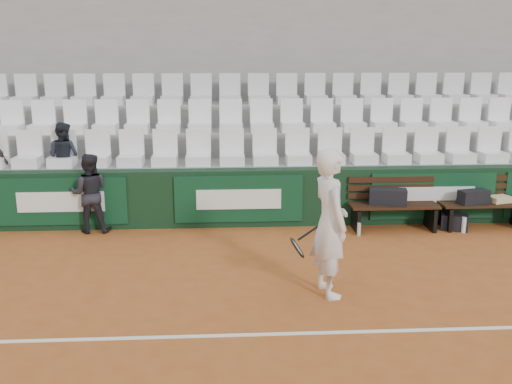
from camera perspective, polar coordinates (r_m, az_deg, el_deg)
name	(u,v)px	position (r m, az deg, el deg)	size (l,w,h in m)	color
ground	(267,335)	(6.40, 1.11, -14.07)	(80.00, 80.00, 0.00)	#AA5826
court_baseline	(267,334)	(6.40, 1.11, -14.04)	(18.00, 0.06, 0.01)	white
back_barrier	(254,197)	(9.96, -0.22, -0.54)	(18.00, 0.34, 1.00)	black
grandstand_tier_front	(248,189)	(10.57, -0.77, 0.32)	(18.00, 0.95, 1.00)	gray
grandstand_tier_mid	(246,167)	(11.44, -0.98, 2.56)	(18.00, 0.95, 1.45)	gray
grandstand_tier_back	(244,148)	(12.33, -1.16, 4.47)	(18.00, 0.95, 1.90)	#969693
grandstand_rear_wall	(243,87)	(12.81, -1.30, 10.46)	(18.00, 0.30, 4.40)	gray
seat_row_front	(249,147)	(10.23, -0.74, 4.52)	(11.90, 0.44, 0.63)	white
seat_row_mid	(246,116)	(11.10, -0.97, 7.64)	(11.90, 0.44, 0.63)	white
seat_row_back	(244,89)	(12.01, -1.16, 10.29)	(11.90, 0.44, 0.63)	silver
bench_left	(393,217)	(10.04, 13.57, -2.45)	(1.50, 0.56, 0.45)	black
bench_right	(482,215)	(10.62, 21.69, -2.17)	(1.50, 0.56, 0.45)	black
sports_bag_left	(388,197)	(9.94, 13.05, -0.44)	(0.62, 0.27, 0.27)	black
sports_bag_right	(474,197)	(10.41, 20.93, -0.46)	(0.51, 0.24, 0.24)	black
towel	(500,199)	(10.71, 23.18, -0.66)	(0.36, 0.26, 0.10)	#C8BB81
sports_bag_ground	(454,222)	(10.36, 19.22, -2.88)	(0.44, 0.27, 0.27)	black
water_bottle_near	(359,230)	(9.63, 10.25, -3.71)	(0.06, 0.06, 0.22)	#B0C1C8
water_bottle_far	(464,225)	(10.25, 20.06, -3.12)	(0.08, 0.08, 0.27)	silver
tennis_player	(330,223)	(7.11, 7.37, -3.10)	(0.79, 0.76, 1.87)	white
ball_kid	(90,193)	(9.93, -16.28, -0.13)	(0.65, 0.51, 1.35)	black
spectator_c	(62,131)	(10.61, -18.84, 5.75)	(0.60, 0.46, 1.23)	black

